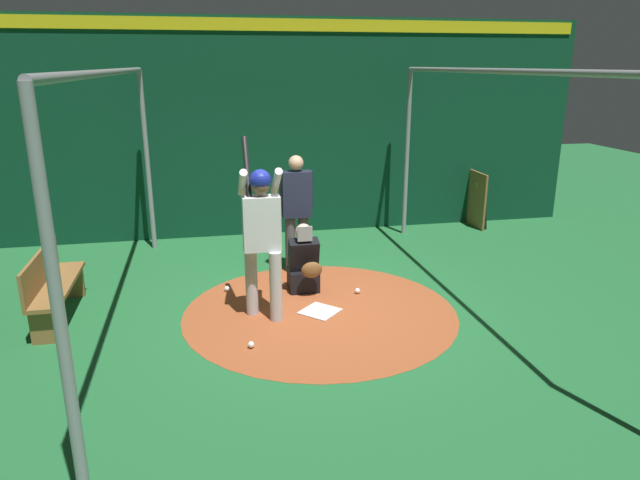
{
  "coord_description": "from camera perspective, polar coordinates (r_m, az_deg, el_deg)",
  "views": [
    {
      "loc": [
        6.5,
        -1.33,
        2.99
      ],
      "look_at": [
        0.0,
        0.0,
        0.95
      ],
      "focal_mm": 32.24,
      "sensor_mm": 36.0,
      "label": 1
    }
  ],
  "objects": [
    {
      "name": "cage_frame",
      "position": [
        6.7,
        -0.0,
        9.55
      ],
      "size": [
        6.38,
        4.52,
        2.94
      ],
      "color": "gray",
      "rests_on": "ground"
    },
    {
      "name": "baseball_0",
      "position": [
        7.99,
        -9.22,
        -4.8
      ],
      "size": [
        0.07,
        0.07,
        0.07
      ],
      "primitive_type": "sphere",
      "color": "white",
      "rests_on": "dirt_circle"
    },
    {
      "name": "baseball_1",
      "position": [
        7.83,
        3.74,
        -5.05
      ],
      "size": [
        0.07,
        0.07,
        0.07
      ],
      "primitive_type": "sphere",
      "color": "white",
      "rests_on": "dirt_circle"
    },
    {
      "name": "ground_plane",
      "position": [
        7.28,
        -0.0,
        -7.17
      ],
      "size": [
        27.2,
        27.2,
        0.0
      ],
      "primitive_type": "plane",
      "color": "#216633"
    },
    {
      "name": "batter",
      "position": [
        6.81,
        -5.84,
        1.11
      ],
      "size": [
        0.68,
        0.49,
        2.17
      ],
      "color": "#BCBCC0",
      "rests_on": "ground"
    },
    {
      "name": "catcher",
      "position": [
        7.81,
        -1.61,
        -2.47
      ],
      "size": [
        0.58,
        0.4,
        0.96
      ],
      "color": "black",
      "rests_on": "ground"
    },
    {
      "name": "home_plate",
      "position": [
        7.28,
        -0.0,
        -7.08
      ],
      "size": [
        0.59,
        0.59,
        0.01
      ],
      "primitive_type": "cube",
      "rotation": [
        0.0,
        0.0,
        0.79
      ],
      "color": "white",
      "rests_on": "dirt_circle"
    },
    {
      "name": "umpire",
      "position": [
        8.4,
        -2.35,
        3.26
      ],
      "size": [
        0.22,
        0.49,
        1.75
      ],
      "color": "#4C4C51",
      "rests_on": "ground"
    },
    {
      "name": "back_wall",
      "position": [
        10.39,
        -4.23,
        11.0
      ],
      "size": [
        0.23,
        11.2,
        3.77
      ],
      "color": "#0C3D26",
      "rests_on": "ground"
    },
    {
      "name": "bench",
      "position": [
        7.67,
        -25.05,
        -4.02
      ],
      "size": [
        1.61,
        0.36,
        0.85
      ],
      "color": "olive",
      "rests_on": "ground"
    },
    {
      "name": "bat_rack",
      "position": [
        11.49,
        14.97,
        3.93
      ],
      "size": [
        1.06,
        0.2,
        1.05
      ],
      "color": "olive",
      "rests_on": "ground"
    },
    {
      "name": "baseball_2",
      "position": [
        6.44,
        -6.85,
        -10.28
      ],
      "size": [
        0.07,
        0.07,
        0.07
      ],
      "primitive_type": "sphere",
      "color": "white",
      "rests_on": "dirt_circle"
    },
    {
      "name": "dirt_circle",
      "position": [
        7.28,
        -0.0,
        -7.14
      ],
      "size": [
        3.43,
        3.43,
        0.01
      ],
      "primitive_type": "cylinder",
      "color": "#9E4C28",
      "rests_on": "ground"
    }
  ]
}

